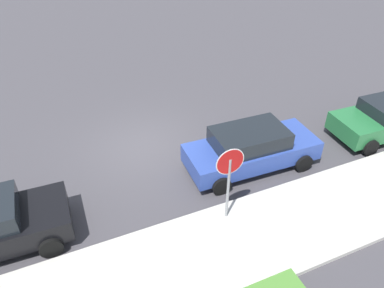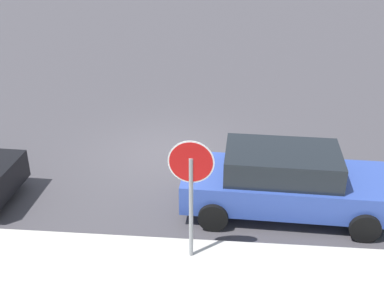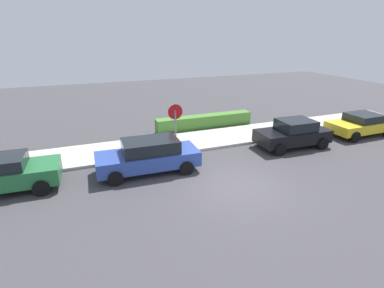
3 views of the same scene
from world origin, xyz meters
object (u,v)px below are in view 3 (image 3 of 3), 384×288
stop_sign (175,119)px  parked_car_black (293,134)px  parked_car_blue (149,156)px  parked_car_yellow (361,124)px  parked_car_green (0,174)px

stop_sign → parked_car_black: 6.57m
parked_car_blue → parked_car_yellow: bearing=1.7°
parked_car_green → parked_car_black: bearing=-0.6°
parked_car_blue → parked_car_green: size_ratio=1.07×
parked_car_blue → parked_car_black: size_ratio=1.14×
parked_car_black → stop_sign: bearing=165.1°
stop_sign → parked_car_blue: 2.88m
parked_car_blue → parked_car_green: 5.91m
stop_sign → parked_car_yellow: bearing=-7.3°
parked_car_black → parked_car_yellow: parked_car_black is taller
stop_sign → parked_car_black: stop_sign is taller
parked_car_blue → parked_car_black: (8.20, 0.22, -0.02)m
stop_sign → parked_car_yellow: (11.56, -1.49, -1.12)m
parked_car_green → parked_car_yellow: parked_car_green is taller
parked_car_blue → parked_car_green: parked_car_blue is taller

